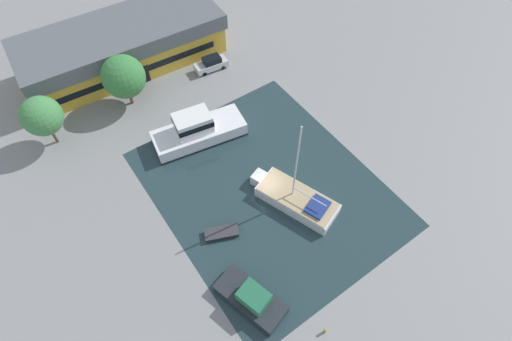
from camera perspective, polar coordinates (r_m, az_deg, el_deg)
name	(u,v)px	position (r m, az deg, el deg)	size (l,w,h in m)	color
ground_plane	(267,188)	(42.49, 1.52, -2.54)	(440.00, 440.00, 0.00)	gray
water_canal	(267,188)	(42.49, 1.52, -2.54)	(21.37, 26.09, 0.01)	#23383D
warehouse_building	(123,45)	(57.21, -18.45, 16.59)	(26.40, 11.49, 5.55)	gold
quay_tree_near_building	(123,77)	(50.16, -18.41, 12.59)	(5.11, 5.11, 6.75)	brown
quay_tree_by_water	(42,116)	(48.84, -28.27, 6.86)	(4.38, 4.38, 6.46)	brown
parked_car	(211,64)	(55.00, -6.41, 14.93)	(4.56, 2.22, 1.82)	silver
sailboat_moored	(296,199)	(41.10, 5.67, -4.02)	(6.04, 9.79, 11.46)	silver
motor_cruiser	(197,130)	(46.02, -8.36, 5.69)	(11.11, 5.63, 3.92)	white
small_dinghy	(222,233)	(39.69, -4.92, -8.85)	(3.59, 2.53, 0.54)	#23282D
cabin_boat	(251,298)	(36.54, -0.67, -17.76)	(4.50, 6.96, 2.32)	#23282D
mooring_bollard	(325,331)	(36.72, 9.81, -21.67)	(0.24, 0.24, 0.70)	olive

